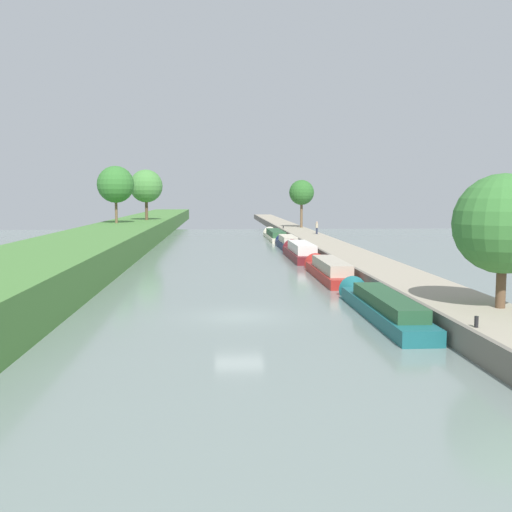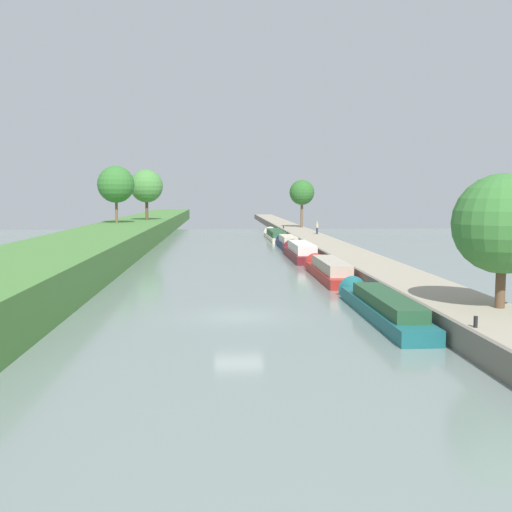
# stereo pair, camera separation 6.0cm
# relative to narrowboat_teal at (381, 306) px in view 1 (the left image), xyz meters

# --- Properties ---
(ground_plane) EXTENTS (160.00, 160.00, 0.00)m
(ground_plane) POSITION_rel_narrowboat_teal_xyz_m (-7.29, 0.37, -0.55)
(ground_plane) COLOR slate
(right_towpath) EXTENTS (4.20, 260.00, 1.07)m
(right_towpath) POSITION_rel_narrowboat_teal_xyz_m (3.51, 0.37, -0.01)
(right_towpath) COLOR #9E937F
(right_towpath) RESTS_ON ground_plane
(stone_quay) EXTENTS (0.25, 260.00, 1.12)m
(stone_quay) POSITION_rel_narrowboat_teal_xyz_m (1.29, 0.37, 0.01)
(stone_quay) COLOR #6B665B
(stone_quay) RESTS_ON ground_plane
(narrowboat_teal) EXTENTS (1.83, 13.23, 1.85)m
(narrowboat_teal) POSITION_rel_narrowboat_teal_xyz_m (0.00, 0.00, 0.00)
(narrowboat_teal) COLOR #195B60
(narrowboat_teal) RESTS_ON ground_plane
(narrowboat_red) EXTENTS (1.97, 12.52, 2.07)m
(narrowboat_red) POSITION_rel_narrowboat_teal_xyz_m (-0.05, 14.67, 0.04)
(narrowboat_red) COLOR maroon
(narrowboat_red) RESTS_ON ground_plane
(narrowboat_maroon) EXTENTS (2.19, 12.82, 2.30)m
(narrowboat_maroon) POSITION_rel_narrowboat_teal_xyz_m (-0.30, 28.87, 0.11)
(narrowboat_maroon) COLOR maroon
(narrowboat_maroon) RESTS_ON ground_plane
(narrowboat_navy) EXTENTS (1.93, 10.48, 2.04)m
(narrowboat_navy) POSITION_rel_narrowboat_teal_xyz_m (-0.15, 41.53, 0.03)
(narrowboat_navy) COLOR #141E42
(narrowboat_navy) RESTS_ON ground_plane
(narrowboat_cream) EXTENTS (2.17, 16.69, 2.09)m
(narrowboat_cream) POSITION_rel_narrowboat_teal_xyz_m (-0.33, 55.39, -0.01)
(narrowboat_cream) COLOR beige
(narrowboat_cream) RESTS_ON ground_plane
(tree_rightbank_near) EXTENTS (4.56, 4.56, 6.14)m
(tree_rightbank_near) POSITION_rel_narrowboat_teal_xyz_m (4.56, -3.68, 4.37)
(tree_rightbank_near) COLOR brown
(tree_rightbank_near) RESTS_ON right_towpath
(tree_rightbank_midnear) EXTENTS (3.95, 3.95, 7.53)m
(tree_rightbank_midnear) POSITION_rel_narrowboat_teal_xyz_m (4.90, 65.56, 6.04)
(tree_rightbank_midnear) COLOR brown
(tree_rightbank_midnear) RESTS_ON right_towpath
(tree_leftbank_downstream) EXTENTS (4.91, 4.91, 7.62)m
(tree_leftbank_downstream) POSITION_rel_narrowboat_teal_xyz_m (-21.96, 51.94, 7.07)
(tree_leftbank_downstream) COLOR brown
(tree_leftbank_downstream) RESTS_ON left_grassy_bank
(tree_leftbank_upstream) EXTENTS (4.93, 4.93, 7.57)m
(tree_leftbank_upstream) POSITION_rel_narrowboat_teal_xyz_m (-19.11, 62.04, 7.00)
(tree_leftbank_upstream) COLOR brown
(tree_leftbank_upstream) RESTS_ON left_grassy_bank
(person_walking) EXTENTS (0.34, 0.34, 1.66)m
(person_walking) POSITION_rel_narrowboat_teal_xyz_m (4.70, 49.12, 1.39)
(person_walking) COLOR #282D42
(person_walking) RESTS_ON right_towpath
(mooring_bollard_near) EXTENTS (0.16, 0.16, 0.45)m
(mooring_bollard_near) POSITION_rel_narrowboat_teal_xyz_m (1.72, -7.65, 0.75)
(mooring_bollard_near) COLOR black
(mooring_bollard_near) RESTS_ON right_towpath
(mooring_bollard_far) EXTENTS (0.16, 0.16, 0.45)m
(mooring_bollard_far) POSITION_rel_narrowboat_teal_xyz_m (1.72, 62.83, 0.75)
(mooring_bollard_far) COLOR black
(mooring_bollard_far) RESTS_ON right_towpath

